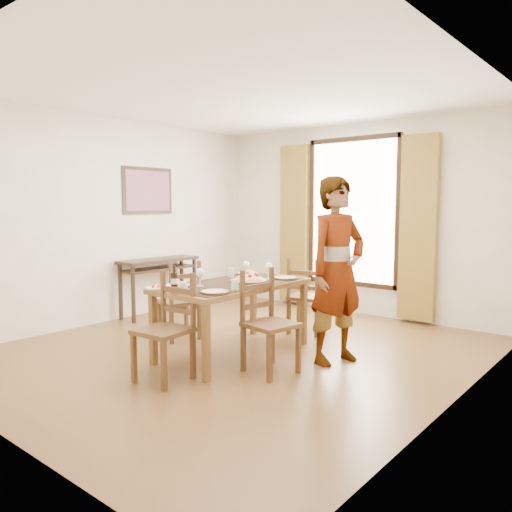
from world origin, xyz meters
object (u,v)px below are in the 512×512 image
Objects in this scene: man at (337,270)px; console_table at (159,267)px; dining_table at (233,290)px; pasta_platter at (249,277)px.

console_table is at bearing 100.71° from man.
dining_table is (2.07, -0.72, -0.00)m from console_table.
dining_table is at bearing -130.97° from pasta_platter.
console_table is 3.00× the size of pasta_platter.
pasta_platter reaches higher than console_table.
console_table is 0.73× the size of dining_table.
console_table is at bearing 160.83° from dining_table.
pasta_platter is at bearing 127.79° from man.
dining_table is at bearing -19.17° from console_table.
man is (3.02, -0.25, 0.23)m from console_table.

